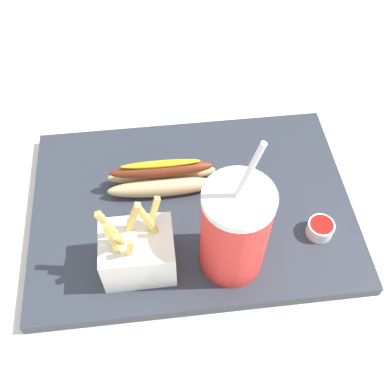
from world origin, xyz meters
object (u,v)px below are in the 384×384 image
(fries_basket, at_px, (138,252))
(ketchup_cup_1, at_px, (320,228))
(hot_dog_1, at_px, (162,178))
(soda_cup, at_px, (235,231))

(fries_basket, xyz_separation_m, ketchup_cup_1, (0.26, 0.02, -0.03))
(hot_dog_1, relative_size, ketchup_cup_1, 4.39)
(fries_basket, bearing_deg, hot_dog_1, 72.50)
(soda_cup, height_order, ketchup_cup_1, soda_cup)
(fries_basket, distance_m, hot_dog_1, 0.14)
(fries_basket, height_order, ketchup_cup_1, fries_basket)
(soda_cup, xyz_separation_m, ketchup_cup_1, (0.13, 0.03, -0.07))
(hot_dog_1, bearing_deg, fries_basket, -107.50)
(soda_cup, distance_m, hot_dog_1, 0.17)
(soda_cup, relative_size, fries_basket, 1.71)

